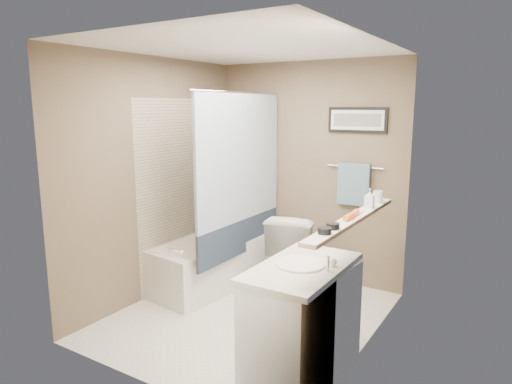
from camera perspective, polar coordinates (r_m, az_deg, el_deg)
The scene contains 34 objects.
ground at distance 4.39m, azimuth -1.07°, elevation -15.23°, with size 2.50×2.50×0.00m, color silver.
ceiling at distance 3.98m, azimuth -1.19°, elevation 17.34°, with size 2.20×2.50×0.04m, color white.
wall_back at distance 5.08m, azimuth 6.42°, elevation 2.48°, with size 2.20×0.04×2.40m, color brown.
wall_front at distance 3.08m, azimuth -13.65°, elevation -3.14°, with size 2.20×0.04×2.40m, color brown.
wall_left at distance 4.68m, azimuth -12.31°, elevation 1.60°, with size 0.04×2.50×2.40m, color brown.
wall_right at distance 3.56m, azimuth 13.66°, elevation -1.28°, with size 0.04×2.50×2.40m, color brown.
tile_surround at distance 5.09m, azimuth -8.42°, elevation 0.16°, with size 0.02×1.55×2.00m, color #BBA98E.
curtain_rod at distance 4.59m, azimuth -2.00°, elevation 12.31°, with size 0.02×0.02×1.55m, color silver.
curtain_upper at distance 4.62m, azimuth -1.95°, elevation 4.22°, with size 0.03×1.45×1.28m, color silver.
curtain_lower at distance 4.78m, azimuth -1.89°, elevation -5.60°, with size 0.03×1.45×0.36m, color #27354A.
mirror at distance 3.35m, azimuth 13.33°, elevation 5.28°, with size 0.02×1.60×1.00m, color silver.
shelf at distance 3.46m, azimuth 12.10°, elevation -3.27°, with size 0.12×1.60×0.03m, color silver.
towel_bar at distance 4.84m, azimuth 12.26°, elevation 3.10°, with size 0.02×0.02×0.60m, color silver.
towel at distance 4.85m, azimuth 12.10°, elevation 0.97°, with size 0.34×0.05×0.44m, color #85ADC1.
art_frame at distance 4.82m, azimuth 12.56°, elevation 8.78°, with size 0.62×0.03×0.26m, color black.
art_mat at distance 4.81m, azimuth 12.50°, elevation 8.78°, with size 0.56×0.00×0.20m, color white.
art_image at distance 4.81m, azimuth 12.49°, elevation 8.78°, with size 0.50×0.00×0.13m, color #595959.
door at distance 2.77m, azimuth -5.51°, elevation -8.72°, with size 0.80×0.02×2.00m, color silver.
door_handle at distance 3.01m, azimuth -9.96°, elevation -7.25°, with size 0.02×0.02×0.10m, color silver.
bathtub at distance 5.06m, azimuth -5.31°, elevation -8.62°, with size 0.70×1.50×0.50m, color white.
tub_rim at distance 4.98m, azimuth -5.35°, elevation -5.91°, with size 0.56×1.36×0.02m, color white.
toilet at distance 4.86m, azimuth 5.18°, elevation -7.34°, with size 0.47×0.82×0.84m, color silver.
vanity at distance 3.37m, azimuth 5.77°, elevation -16.21°, with size 0.50×0.90×0.80m, color white.
countertop at distance 3.20m, azimuth 5.75°, elevation -9.45°, with size 0.54×0.96×0.04m, color beige.
sink_basin at distance 3.20m, azimuth 5.60°, elevation -8.95°, with size 0.34×0.34×0.01m, color white.
faucet_spout at distance 3.11m, azimuth 8.96°, elevation -8.80°, with size 0.02×0.02×0.10m, color silver.
faucet_knob at distance 3.20m, azimuth 9.66°, elevation -8.61°, with size 0.05×0.05×0.05m, color silver.
candle_bowl_near at distance 2.96m, azimuth 8.57°, elevation -4.81°, with size 0.09×0.09×0.04m, color black.
candle_bowl_far at distance 3.08m, azimuth 9.59°, elevation -4.21°, with size 0.09×0.09×0.04m, color black.
hair_brush_front at distance 3.38m, azimuth 11.74°, elevation -2.90°, with size 0.04×0.04×0.22m, color orange.
hair_brush_back at distance 3.43m, azimuth 12.05°, elevation -2.72°, with size 0.04×0.04×0.22m, color #DB441F.
pink_comb at distance 3.58m, azimuth 12.87°, elevation -2.51°, with size 0.03×0.16×0.01m, color pink.
glass_jar at distance 3.99m, azimuth 14.99°, elevation -0.59°, with size 0.08×0.08×0.10m, color silver.
soap_bottle at distance 3.77m, azimuth 14.01°, elevation -0.76°, with size 0.07×0.07×0.15m, color #999999.
Camera 1 is at (2.14, -3.32, 1.92)m, focal length 32.00 mm.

